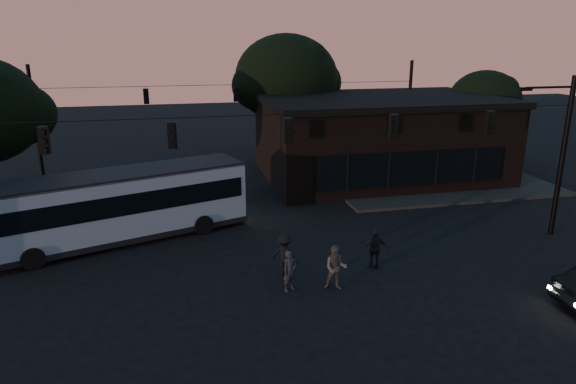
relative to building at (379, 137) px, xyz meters
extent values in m
plane|color=black|center=(-9.00, -15.97, -2.71)|extent=(120.00, 120.00, 0.00)
cube|color=black|center=(3.00, -1.97, -2.63)|extent=(14.00, 10.00, 0.15)
cube|color=black|center=(-23.00, -1.97, -2.63)|extent=(14.00, 10.00, 0.15)
cube|color=black|center=(0.00, 0.03, -0.21)|extent=(15.00, 10.00, 5.00)
cube|color=black|center=(0.00, 0.03, 2.49)|extent=(15.40, 10.40, 0.40)
cube|color=black|center=(0.00, -5.09, -0.91)|extent=(11.50, 0.18, 2.00)
cylinder|color=black|center=(-5.00, 6.03, -0.71)|extent=(0.44, 0.44, 4.00)
ellipsoid|color=black|center=(-5.00, 6.03, 3.49)|extent=(7.60, 7.60, 6.46)
cylinder|color=black|center=(9.00, 2.03, -1.21)|extent=(0.44, 0.44, 3.00)
ellipsoid|color=black|center=(9.00, 2.03, 1.94)|extent=(5.20, 5.20, 4.42)
cylinder|color=black|center=(4.00, -11.97, 1.04)|extent=(0.24, 0.24, 7.50)
cylinder|color=black|center=(-9.00, -11.97, 3.49)|extent=(26.00, 0.03, 0.03)
cube|color=black|center=(-18.00, -11.97, 2.84)|extent=(0.34, 0.30, 1.00)
cube|color=black|center=(-13.50, -11.97, 2.84)|extent=(0.34, 0.30, 1.00)
cube|color=black|center=(-9.00, -11.97, 2.84)|extent=(0.34, 0.30, 1.00)
cube|color=black|center=(-4.50, -11.97, 2.84)|extent=(0.34, 0.30, 1.00)
cube|color=black|center=(0.00, -11.97, 2.84)|extent=(0.34, 0.30, 1.00)
cylinder|color=black|center=(-22.00, 4.03, 1.04)|extent=(0.24, 0.24, 7.50)
cylinder|color=black|center=(4.00, 4.03, 1.04)|extent=(0.24, 0.24, 7.50)
cylinder|color=black|center=(-9.00, 4.03, 3.29)|extent=(26.00, 0.03, 0.03)
cube|color=black|center=(-15.00, 4.03, 2.64)|extent=(0.34, 0.30, 1.00)
cube|color=black|center=(-9.00, 4.03, 2.64)|extent=(0.34, 0.30, 1.00)
cube|color=black|center=(-3.00, 4.03, 2.64)|extent=(0.34, 0.30, 1.00)
cube|color=gray|center=(-15.97, -8.10, -0.88)|extent=(11.69, 6.19, 2.71)
cube|color=black|center=(-15.97, -8.10, -0.62)|extent=(11.27, 6.08, 0.94)
cube|color=black|center=(-15.97, -8.10, 0.47)|extent=(11.69, 6.19, 0.16)
cube|color=black|center=(-15.97, -8.10, -2.34)|extent=(11.80, 6.28, 0.26)
cylinder|color=black|center=(-19.34, -10.64, -2.24)|extent=(0.97, 0.55, 0.94)
cylinder|color=black|center=(-20.19, -8.18, -2.24)|extent=(0.97, 0.55, 0.94)
cylinder|color=black|center=(-12.30, -8.22, -2.24)|extent=(0.97, 0.55, 0.94)
cylinder|color=black|center=(-13.14, -5.75, -2.24)|extent=(0.97, 0.55, 0.94)
imported|color=#22222A|center=(-9.57, -14.74, -1.92)|extent=(0.68, 0.59, 1.58)
imported|color=#45413F|center=(-7.87, -15.02, -1.84)|extent=(0.99, 0.86, 1.74)
imported|color=black|center=(-5.75, -13.65, -1.84)|extent=(1.07, 0.60, 1.73)
imported|color=black|center=(-9.44, -13.35, -1.86)|extent=(1.26, 1.14, 1.70)
camera|label=1|loc=(-13.52, -31.64, 6.38)|focal=32.00mm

